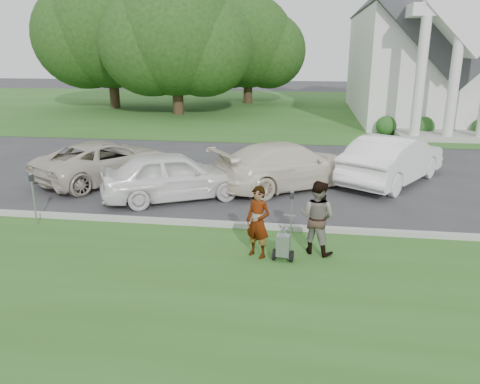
% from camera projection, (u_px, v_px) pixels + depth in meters
% --- Properties ---
extents(ground, '(120.00, 120.00, 0.00)m').
position_uv_depth(ground, '(254.00, 237.00, 11.71)').
color(ground, '#333335').
rests_on(ground, ground).
extents(grass_strip, '(80.00, 7.00, 0.01)m').
position_uv_depth(grass_strip, '(236.00, 297.00, 8.87)').
color(grass_strip, '#305A1E').
rests_on(grass_strip, ground).
extents(church_lawn, '(80.00, 30.00, 0.01)m').
position_uv_depth(church_lawn, '(293.00, 108.00, 37.25)').
color(church_lawn, '#305A1E').
rests_on(church_lawn, ground).
extents(curb, '(80.00, 0.18, 0.15)m').
position_uv_depth(curb, '(257.00, 226.00, 12.20)').
color(curb, '#9E9E93').
rests_on(curb, ground).
extents(church, '(9.19, 19.00, 24.10)m').
position_uv_depth(church, '(432.00, 26.00, 30.61)').
color(church, white).
rests_on(church, ground).
extents(tree_left, '(10.63, 8.40, 9.71)m').
position_uv_depth(tree_left, '(176.00, 40.00, 32.11)').
color(tree_left, '#332316').
rests_on(tree_left, ground).
extents(tree_far, '(11.64, 9.20, 10.73)m').
position_uv_depth(tree_far, '(110.00, 33.00, 35.59)').
color(tree_far, '#332316').
rests_on(tree_far, ground).
extents(tree_back, '(9.61, 7.60, 8.89)m').
position_uv_depth(tree_back, '(248.00, 46.00, 39.24)').
color(tree_back, '#332316').
rests_on(tree_back, ground).
extents(striping_cart, '(0.48, 0.92, 0.83)m').
position_uv_depth(striping_cart, '(283.00, 246.00, 10.29)').
color(striping_cart, black).
rests_on(striping_cart, ground).
extents(person_left, '(0.71, 0.62, 1.64)m').
position_uv_depth(person_left, '(258.00, 223.00, 10.36)').
color(person_left, '#999999').
rests_on(person_left, ground).
extents(person_right, '(1.03, 0.94, 1.71)m').
position_uv_depth(person_right, '(317.00, 218.00, 10.55)').
color(person_right, '#999999').
rests_on(person_right, ground).
extents(parking_meter_near, '(0.09, 0.08, 1.28)m').
position_uv_depth(parking_meter_near, '(292.00, 210.00, 11.17)').
color(parking_meter_near, gray).
rests_on(parking_meter_near, ground).
extents(parking_meter_far, '(0.10, 0.09, 1.42)m').
position_uv_depth(parking_meter_far, '(33.00, 193.00, 12.23)').
color(parking_meter_far, gray).
rests_on(parking_meter_far, ground).
extents(car_a, '(4.59, 5.53, 1.40)m').
position_uv_depth(car_a, '(106.00, 161.00, 16.60)').
color(car_a, beige).
rests_on(car_a, ground).
extents(car_b, '(4.78, 3.61, 1.52)m').
position_uv_depth(car_b, '(174.00, 175.00, 14.47)').
color(car_b, white).
rests_on(car_b, ground).
extents(car_c, '(5.52, 4.82, 1.53)m').
position_uv_depth(car_c, '(289.00, 165.00, 15.71)').
color(car_c, '#F0E6CC').
rests_on(car_c, ground).
extents(car_d, '(4.25, 5.24, 1.68)m').
position_uv_depth(car_d, '(393.00, 159.00, 16.24)').
color(car_d, white).
rests_on(car_d, ground).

